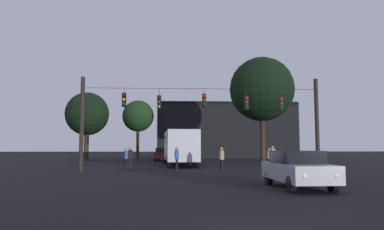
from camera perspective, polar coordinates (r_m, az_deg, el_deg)
name	(u,v)px	position (r m, az deg, el deg)	size (l,w,h in m)	color
ground_plane	(195,165)	(31.85, 0.53, -8.11)	(168.00, 168.00, 0.00)	black
overhead_signal_span	(202,116)	(24.29, 1.60, -0.23)	(16.44, 0.44, 6.42)	black
city_bus	(180,144)	(32.29, -2.02, -4.76)	(3.14, 11.13, 3.00)	#B7BCC6
car_near_right	(297,168)	(15.24, 16.57, -8.23)	(1.94, 4.39, 1.52)	#99999E
car_far_left	(164,154)	(41.34, -4.55, -6.29)	(2.13, 4.44, 1.52)	#511919
pedestrian_crossing_left	(269,157)	(27.10, 12.36, -6.65)	(0.32, 0.41, 1.58)	black
pedestrian_crossing_center	(126,158)	(26.90, -10.58, -6.74)	(0.36, 0.42, 1.55)	black
pedestrian_crossing_right	(222,158)	(23.93, 4.78, -6.90)	(0.31, 0.40, 1.63)	black
pedestrian_near_bus	(177,157)	(24.98, -2.47, -6.84)	(0.30, 0.40, 1.63)	black
pedestrian_trailing	(130,157)	(25.27, -9.90, -6.73)	(0.31, 0.40, 1.64)	black
pedestrian_far_side	(273,157)	(24.76, 12.86, -6.60)	(0.31, 0.40, 1.72)	black
corner_building	(224,131)	(53.09, 5.24, -2.62)	(19.56, 9.03, 7.87)	black
tree_left_silhouette	(87,114)	(44.84, -16.51, 0.14)	(5.23, 5.23, 8.25)	#2D2116
tree_behind_building	(138,116)	(47.78, -8.67, -0.21)	(4.18, 4.18, 7.82)	#2D2116
tree_right_far	(262,89)	(36.02, 11.16, 4.06)	(6.40, 6.40, 10.57)	#2D2116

